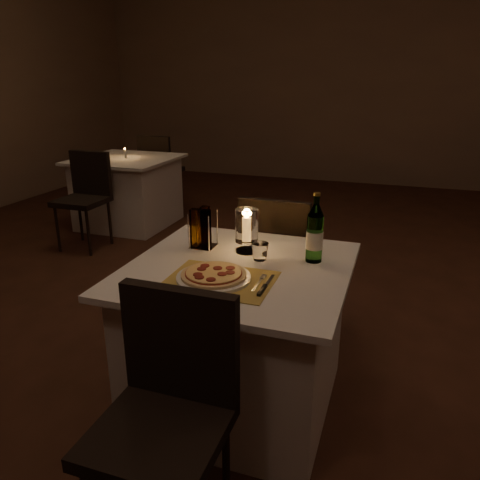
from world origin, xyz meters
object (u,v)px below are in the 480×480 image
(chair_far, at_px, (277,252))
(neighbor_table_left, at_px, (128,191))
(tumbler, at_px, (260,251))
(main_table, at_px, (239,336))
(pizza, at_px, (214,274))
(plate, at_px, (214,277))
(water_bottle, at_px, (315,234))
(chair_near, at_px, (169,396))
(hurricane_candle, at_px, (247,227))

(chair_far, xyz_separation_m, neighbor_table_left, (-2.13, 1.74, -0.18))
(tumbler, bearing_deg, neighbor_table_left, 133.16)
(main_table, distance_m, pizza, 0.44)
(plate, relative_size, water_bottle, 0.97)
(plate, relative_size, tumbler, 3.89)
(chair_near, xyz_separation_m, plate, (-0.05, 0.53, 0.20))
(plate, bearing_deg, main_table, 74.48)
(water_bottle, bearing_deg, chair_far, 120.07)
(chair_far, height_order, pizza, chair_far)
(chair_far, relative_size, hurricane_candle, 4.13)
(water_bottle, bearing_deg, hurricane_candle, 177.46)
(main_table, distance_m, chair_far, 0.74)
(water_bottle, relative_size, neighbor_table_left, 0.33)
(water_bottle, bearing_deg, main_table, -150.80)
(chair_near, xyz_separation_m, chair_far, (-0.00, 1.43, 0.00))
(pizza, bearing_deg, water_bottle, 44.38)
(plate, height_order, pizza, pizza)
(pizza, height_order, hurricane_candle, hurricane_candle)
(chair_far, distance_m, hurricane_candle, 0.61)
(hurricane_candle, bearing_deg, plate, -94.09)
(plate, xyz_separation_m, water_bottle, (0.36, 0.35, 0.12))
(plate, distance_m, hurricane_candle, 0.39)
(hurricane_candle, bearing_deg, pizza, -94.10)
(pizza, distance_m, neighbor_table_left, 3.38)
(chair_near, distance_m, neighbor_table_left, 3.82)
(pizza, xyz_separation_m, water_bottle, (0.36, 0.35, 0.11))
(chair_far, height_order, plate, chair_far)
(plate, bearing_deg, water_bottle, 44.37)
(hurricane_candle, relative_size, neighbor_table_left, 0.22)
(main_table, distance_m, plate, 0.42)
(chair_near, bearing_deg, neighbor_table_left, 123.91)
(chair_near, bearing_deg, water_bottle, 70.63)
(tumbler, bearing_deg, plate, -112.27)
(chair_near, bearing_deg, main_table, 90.00)
(plate, xyz_separation_m, hurricane_candle, (0.03, 0.37, 0.12))
(pizza, relative_size, hurricane_candle, 1.29)
(main_table, height_order, hurricane_candle, hurricane_candle)
(chair_far, bearing_deg, main_table, -90.00)
(main_table, distance_m, water_bottle, 0.61)
(neighbor_table_left, bearing_deg, chair_far, -39.24)
(tumbler, relative_size, water_bottle, 0.25)
(pizza, xyz_separation_m, hurricane_candle, (0.03, 0.37, 0.10))
(main_table, height_order, neighbor_table_left, same)
(plate, distance_m, tumbler, 0.31)
(plate, distance_m, pizza, 0.02)
(plate, bearing_deg, hurricane_candle, 85.91)
(plate, distance_m, water_bottle, 0.52)
(main_table, bearing_deg, neighbor_table_left, 130.95)
(chair_far, height_order, water_bottle, water_bottle)
(main_table, height_order, plate, plate)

